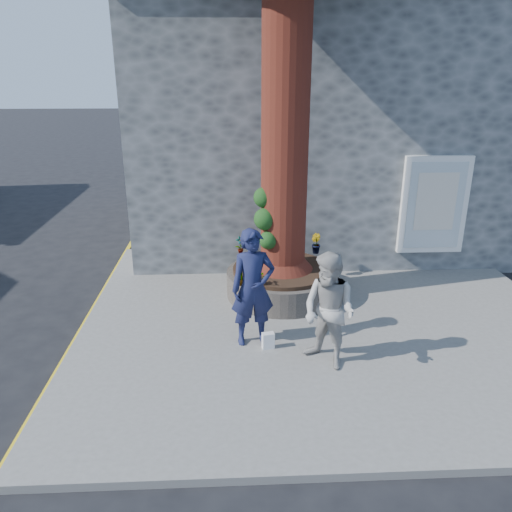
{
  "coord_description": "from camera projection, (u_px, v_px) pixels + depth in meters",
  "views": [
    {
      "loc": [
        -0.21,
        -7.49,
        4.52
      ],
      "look_at": [
        0.22,
        1.28,
        1.25
      ],
      "focal_mm": 35.0,
      "sensor_mm": 36.0,
      "label": 1
    }
  ],
  "objects": [
    {
      "name": "man",
      "position": [
        253.0,
        288.0,
        8.28
      ],
      "size": [
        0.8,
        0.59,
        2.02
      ],
      "primitive_type": "imported",
      "rotation": [
        0.0,
        0.0,
        0.15
      ],
      "color": "#171B3F",
      "rests_on": "pavement"
    },
    {
      "name": "plant_c",
      "position": [
        242.0,
        277.0,
        9.37
      ],
      "size": [
        0.26,
        0.26,
        0.33
      ],
      "primitive_type": "imported",
      "rotation": [
        0.0,
        0.0,
        3.9
      ],
      "color": "gray",
      "rests_on": "planter"
    },
    {
      "name": "stone_shop",
      "position": [
        325.0,
        121.0,
        14.35
      ],
      "size": [
        10.3,
        8.3,
        6.3
      ],
      "color": "#494C4E",
      "rests_on": "ground"
    },
    {
      "name": "yellow_line",
      "position": [
        84.0,
        326.0,
        9.4
      ],
      "size": [
        0.1,
        30.0,
        0.01
      ],
      "primitive_type": "cube",
      "color": "yellow",
      "rests_on": "ground"
    },
    {
      "name": "shopping_bag",
      "position": [
        268.0,
        341.0,
        8.38
      ],
      "size": [
        0.22,
        0.16,
        0.28
      ],
      "primitive_type": "cube",
      "rotation": [
        0.0,
        0.0,
        0.19
      ],
      "color": "white",
      "rests_on": "pavement"
    },
    {
      "name": "ground",
      "position": [
        247.0,
        350.0,
        8.6
      ],
      "size": [
        120.0,
        120.0,
        0.0
      ],
      "primitive_type": "plane",
      "color": "black",
      "rests_on": "ground"
    },
    {
      "name": "plant_d",
      "position": [
        260.0,
        278.0,
        9.39
      ],
      "size": [
        0.33,
        0.34,
        0.28
      ],
      "primitive_type": "imported",
      "rotation": [
        0.0,
        0.0,
        5.33
      ],
      "color": "gray",
      "rests_on": "planter"
    },
    {
      "name": "woman",
      "position": [
        329.0,
        311.0,
        7.66
      ],
      "size": [
        1.13,
        1.14,
        1.86
      ],
      "primitive_type": "imported",
      "rotation": [
        0.0,
        0.0,
        -0.82
      ],
      "color": "#A4A19D",
      "rests_on": "pavement"
    },
    {
      "name": "plant_b",
      "position": [
        316.0,
        244.0,
        11.01
      ],
      "size": [
        0.3,
        0.31,
        0.44
      ],
      "primitive_type": "imported",
      "rotation": [
        0.0,
        0.0,
        1.93
      ],
      "color": "gray",
      "rests_on": "planter"
    },
    {
      "name": "pavement",
      "position": [
        323.0,
        318.0,
        9.58
      ],
      "size": [
        9.0,
        8.0,
        0.12
      ],
      "primitive_type": "cube",
      "color": "slate",
      "rests_on": "ground"
    },
    {
      "name": "plant_a",
      "position": [
        240.0,
        245.0,
        10.94
      ],
      "size": [
        0.26,
        0.23,
        0.4
      ],
      "primitive_type": "imported",
      "rotation": [
        0.0,
        0.0,
        0.56
      ],
      "color": "gray",
      "rests_on": "planter"
    },
    {
      "name": "planter",
      "position": [
        282.0,
        281.0,
        10.37
      ],
      "size": [
        2.3,
        2.3,
        0.6
      ],
      "color": "black",
      "rests_on": "pavement"
    }
  ]
}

